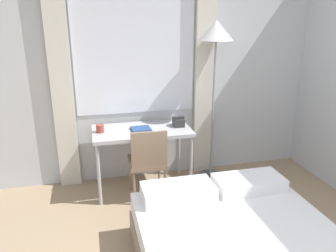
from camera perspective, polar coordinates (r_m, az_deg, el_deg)
name	(u,v)px	position (r m, az deg, el deg)	size (l,w,h in m)	color
wall_back_with_window	(164,69)	(4.00, -0.68, 9.81)	(4.64, 0.13, 2.70)	silver
desk	(142,135)	(3.74, -4.57, -1.50)	(1.11, 0.60, 0.75)	#B2B2B7
desk_chair	(148,159)	(3.59, -3.54, -5.81)	(0.41, 0.41, 0.84)	#8C7259
standing_lamp	(216,43)	(3.85, 8.31, 14.06)	(0.39, 0.39, 1.92)	#4C4C51
telephone	(178,122)	(3.81, 1.84, 0.75)	(0.13, 0.16, 0.11)	#2D2D2D
book	(141,129)	(3.69, -4.75, -0.51)	(0.23, 0.20, 0.02)	navy
mug	(100,129)	(3.67, -11.74, -0.44)	(0.09, 0.09, 0.09)	#993F33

